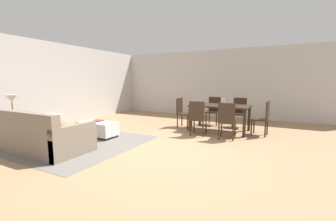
% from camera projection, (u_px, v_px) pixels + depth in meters
% --- Properties ---
extents(ground_plane, '(10.80, 10.80, 0.00)m').
position_uv_depth(ground_plane, '(160.00, 149.00, 4.69)').
color(ground_plane, '#9E7A56').
extents(wall_back, '(9.00, 0.12, 2.70)m').
position_uv_depth(wall_back, '(222.00, 84.00, 8.89)').
color(wall_back, beige).
rests_on(wall_back, ground_plane).
extents(wall_left, '(0.12, 11.00, 2.70)m').
position_uv_depth(wall_left, '(46.00, 84.00, 7.03)').
color(wall_left, beige).
rests_on(wall_left, ground_plane).
extents(area_rug, '(3.00, 2.80, 0.01)m').
position_uv_depth(area_rug, '(75.00, 142.00, 5.20)').
color(area_rug, slate).
rests_on(area_rug, ground_plane).
extents(couch, '(1.97, 0.99, 0.86)m').
position_uv_depth(couch, '(42.00, 137.00, 4.57)').
color(couch, gray).
rests_on(couch, ground_plane).
extents(ottoman_table, '(1.03, 0.52, 0.39)m').
position_uv_depth(ottoman_table, '(98.00, 128.00, 5.72)').
color(ottoman_table, silver).
rests_on(ottoman_table, ground_plane).
extents(side_table, '(0.40, 0.40, 0.59)m').
position_uv_depth(side_table, '(14.00, 122.00, 5.26)').
color(side_table, olive).
rests_on(side_table, ground_plane).
extents(table_lamp, '(0.26, 0.26, 0.53)m').
position_uv_depth(table_lamp, '(12.00, 100.00, 5.19)').
color(table_lamp, brown).
rests_on(table_lamp, side_table).
extents(dining_table, '(1.62, 0.97, 0.76)m').
position_uv_depth(dining_table, '(220.00, 108.00, 6.33)').
color(dining_table, '#332319').
rests_on(dining_table, ground_plane).
extents(dining_chair_near_left, '(0.43, 0.43, 0.92)m').
position_uv_depth(dining_chair_near_left, '(198.00, 116.00, 5.79)').
color(dining_chair_near_left, '#332319').
rests_on(dining_chair_near_left, ground_plane).
extents(dining_chair_near_right, '(0.42, 0.42, 0.92)m').
position_uv_depth(dining_chair_near_right, '(227.00, 119.00, 5.40)').
color(dining_chair_near_right, '#332319').
rests_on(dining_chair_near_right, ground_plane).
extents(dining_chair_far_left, '(0.40, 0.40, 0.92)m').
position_uv_depth(dining_chair_far_left, '(214.00, 109.00, 7.31)').
color(dining_chair_far_left, '#332319').
rests_on(dining_chair_far_left, ground_plane).
extents(dining_chair_far_right, '(0.42, 0.42, 0.92)m').
position_uv_depth(dining_chair_far_right, '(239.00, 111.00, 6.92)').
color(dining_chair_far_right, '#332319').
rests_on(dining_chair_far_right, ground_plane).
extents(dining_chair_head_east, '(0.43, 0.43, 0.92)m').
position_uv_depth(dining_chair_head_east, '(263.00, 116.00, 5.79)').
color(dining_chair_head_east, '#332319').
rests_on(dining_chair_head_east, ground_plane).
extents(dining_chair_head_west, '(0.40, 0.40, 0.92)m').
position_uv_depth(dining_chair_head_west, '(182.00, 111.00, 6.89)').
color(dining_chair_head_west, '#332319').
rests_on(dining_chair_head_west, ground_plane).
extents(vase_centerpiece, '(0.11, 0.11, 0.18)m').
position_uv_depth(vase_centerpiece, '(223.00, 102.00, 6.31)').
color(vase_centerpiece, silver).
rests_on(vase_centerpiece, dining_table).
extents(book_on_ottoman, '(0.27, 0.21, 0.03)m').
position_uv_depth(book_on_ottoman, '(98.00, 121.00, 5.79)').
color(book_on_ottoman, maroon).
rests_on(book_on_ottoman, ottoman_table).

